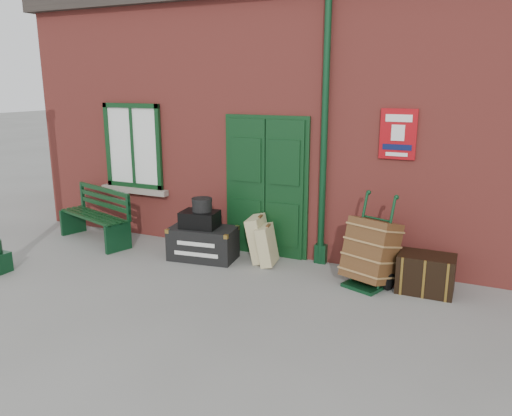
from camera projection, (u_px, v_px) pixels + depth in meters
The scene contains 10 objects.
ground at pixel (243, 289), 6.83m from camera, with size 80.00×80.00×0.00m, color gray.
station_building at pixel (324, 115), 9.38m from camera, with size 10.30×4.30×4.36m.
bench at pixel (97, 214), 8.81m from camera, with size 1.66×0.95×0.99m.
houdini_trunk at pixel (203, 243), 7.95m from camera, with size 1.04×0.57×0.52m, color black.
strongbox at pixel (200, 219), 7.87m from camera, with size 0.57×0.42×0.26m, color black.
hatbox at pixel (202, 205), 7.83m from camera, with size 0.31×0.31×0.21m, color black.
suitcase_back at pixel (259, 239), 7.84m from camera, with size 0.20×0.50×0.70m, color #C6B782.
suitcase_front at pixel (267, 245), 7.69m from camera, with size 0.18×0.45×0.60m, color #C6B782.
porter_trolley at pixel (371, 252), 6.85m from camera, with size 0.80×0.83×1.26m.
dark_trunk at pixel (426, 273), 6.67m from camera, with size 0.73×0.47×0.52m, color black.
Camera 1 is at (2.85, -5.68, 2.73)m, focal length 35.00 mm.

